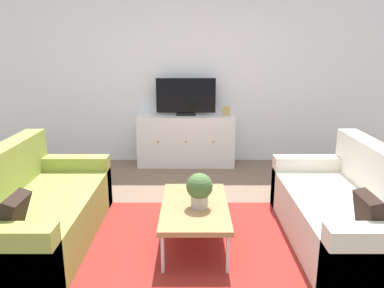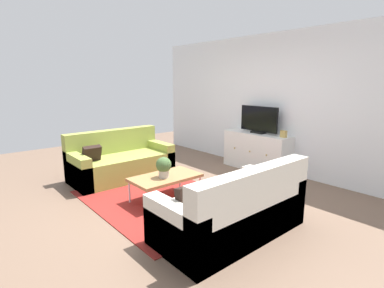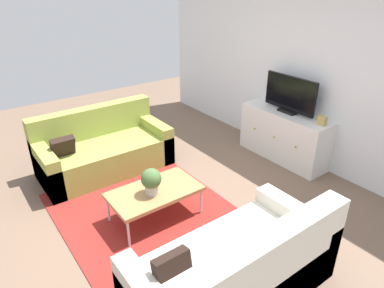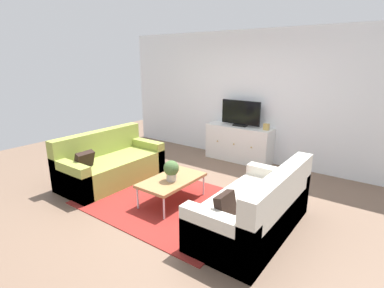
% 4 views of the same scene
% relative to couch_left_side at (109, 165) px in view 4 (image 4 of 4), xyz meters
% --- Properties ---
extents(ground_plane, '(10.00, 10.00, 0.00)m').
position_rel_couch_left_side_xyz_m(ground_plane, '(1.44, 0.10, -0.29)').
color(ground_plane, brown).
extents(wall_back, '(6.40, 0.12, 2.70)m').
position_rel_couch_left_side_xyz_m(wall_back, '(1.44, 2.65, 1.06)').
color(wall_back, white).
rests_on(wall_back, ground_plane).
extents(area_rug, '(2.50, 1.90, 0.01)m').
position_rel_couch_left_side_xyz_m(area_rug, '(1.44, -0.05, -0.28)').
color(area_rug, maroon).
rests_on(area_rug, ground_plane).
extents(couch_left_side, '(0.89, 1.81, 0.88)m').
position_rel_couch_left_side_xyz_m(couch_left_side, '(0.00, 0.00, 0.00)').
color(couch_left_side, olive).
rests_on(couch_left_side, ground_plane).
extents(couch_right_side, '(0.89, 1.81, 0.88)m').
position_rel_couch_left_side_xyz_m(couch_right_side, '(2.88, 0.00, 0.00)').
color(couch_right_side, beige).
rests_on(couch_right_side, ground_plane).
extents(coffee_table, '(0.59, 1.03, 0.38)m').
position_rel_couch_left_side_xyz_m(coffee_table, '(1.47, 0.01, 0.06)').
color(coffee_table, '#A37547').
rests_on(coffee_table, ground_plane).
extents(potted_plant, '(0.23, 0.23, 0.31)m').
position_rel_couch_left_side_xyz_m(potted_plant, '(1.51, -0.04, 0.26)').
color(potted_plant, '#B7B2A8').
rests_on(potted_plant, coffee_table).
extents(tv_console, '(1.42, 0.47, 0.76)m').
position_rel_couch_left_side_xyz_m(tv_console, '(1.36, 2.37, 0.09)').
color(tv_console, white).
rests_on(tv_console, ground_plane).
extents(flat_screen_tv, '(0.87, 0.16, 0.54)m').
position_rel_couch_left_side_xyz_m(flat_screen_tv, '(1.36, 2.39, 0.73)').
color(flat_screen_tv, black).
rests_on(flat_screen_tv, tv_console).
extents(mantel_clock, '(0.11, 0.07, 0.13)m').
position_rel_couch_left_side_xyz_m(mantel_clock, '(1.95, 2.37, 0.53)').
color(mantel_clock, tan).
rests_on(mantel_clock, tv_console).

